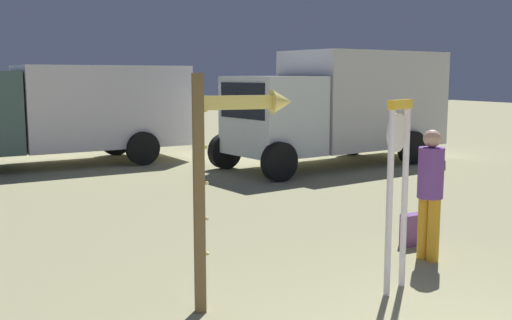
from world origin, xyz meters
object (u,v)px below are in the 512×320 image
at_px(backpack, 412,230).
at_px(box_truck_far, 345,104).
at_px(standing_clock, 397,174).
at_px(person_near_clock, 430,188).
at_px(arrow_sign, 231,153).
at_px(box_truck_near, 71,109).

distance_m(backpack, box_truck_far, 8.07).
distance_m(standing_clock, backpack, 2.22).
bearing_deg(box_truck_far, person_near_clock, -118.52).
xyz_separation_m(arrow_sign, backpack, (3.27, 0.91, -1.41)).
height_order(standing_clock, box_truck_near, box_truck_near).
relative_size(arrow_sign, box_truck_near, 0.36).
height_order(standing_clock, backpack, standing_clock).
bearing_deg(backpack, box_truck_near, 104.91).
distance_m(standing_clock, arrow_sign, 1.91).
xyz_separation_m(backpack, box_truck_near, (-2.75, 10.31, 1.28)).
bearing_deg(standing_clock, box_truck_far, 57.51).
relative_size(backpack, box_truck_far, 0.07).
distance_m(person_near_clock, box_truck_far, 8.66).
bearing_deg(standing_clock, arrow_sign, 168.35).
bearing_deg(arrow_sign, standing_clock, -11.65).
bearing_deg(backpack, standing_clock, -137.80).
height_order(standing_clock, arrow_sign, arrow_sign).
bearing_deg(standing_clock, person_near_clock, 30.45).
relative_size(standing_clock, arrow_sign, 0.88).
height_order(backpack, box_truck_far, box_truck_far).
relative_size(backpack, box_truck_near, 0.07).
distance_m(standing_clock, box_truck_far, 9.79).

